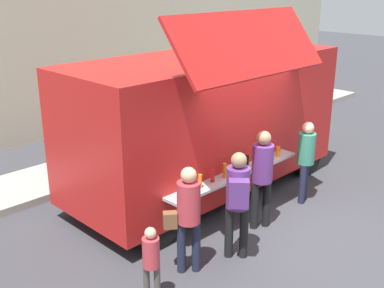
{
  "coord_description": "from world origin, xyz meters",
  "views": [
    {
      "loc": [
        -6.56,
        -4.16,
        4.18
      ],
      "look_at": [
        -0.68,
        1.7,
        1.3
      ],
      "focal_mm": 44.94,
      "sensor_mm": 36.0,
      "label": 1
    }
  ],
  "objects_px": {
    "food_truck_main": "(207,119)",
    "customer_extra_browsing": "(306,155)",
    "customer_front_ordering": "(262,171)",
    "child_near_queue": "(151,258)",
    "trash_bin": "(252,109)",
    "customer_rear_waiting": "(188,211)",
    "customer_mid_with_backpack": "(238,196)"
  },
  "relations": [
    {
      "from": "food_truck_main",
      "to": "customer_extra_browsing",
      "type": "distance_m",
      "value": 2.03
    },
    {
      "from": "customer_front_ordering",
      "to": "child_near_queue",
      "type": "height_order",
      "value": "customer_front_ordering"
    },
    {
      "from": "food_truck_main",
      "to": "customer_front_ordering",
      "type": "relative_size",
      "value": 3.28
    },
    {
      "from": "customer_extra_browsing",
      "to": "child_near_queue",
      "type": "distance_m",
      "value": 4.17
    },
    {
      "from": "customer_front_ordering",
      "to": "child_near_queue",
      "type": "xyz_separation_m",
      "value": [
        -2.71,
        -0.25,
        -0.38
      ]
    },
    {
      "from": "trash_bin",
      "to": "customer_rear_waiting",
      "type": "xyz_separation_m",
      "value": [
        -6.77,
        -4.13,
        0.52
      ]
    },
    {
      "from": "customer_front_ordering",
      "to": "customer_extra_browsing",
      "type": "distance_m",
      "value": 1.44
    },
    {
      "from": "customer_rear_waiting",
      "to": "child_near_queue",
      "type": "xyz_separation_m",
      "value": [
        -0.86,
        -0.18,
        -0.32
      ]
    },
    {
      "from": "trash_bin",
      "to": "customer_extra_browsing",
      "type": "height_order",
      "value": "customer_extra_browsing"
    },
    {
      "from": "customer_rear_waiting",
      "to": "child_near_queue",
      "type": "height_order",
      "value": "customer_rear_waiting"
    },
    {
      "from": "customer_extra_browsing",
      "to": "trash_bin",
      "type": "bearing_deg",
      "value": -59.99
    },
    {
      "from": "customer_front_ordering",
      "to": "customer_mid_with_backpack",
      "type": "height_order",
      "value": "customer_front_ordering"
    },
    {
      "from": "trash_bin",
      "to": "customer_mid_with_backpack",
      "type": "bearing_deg",
      "value": -143.58
    },
    {
      "from": "customer_mid_with_backpack",
      "to": "customer_extra_browsing",
      "type": "distance_m",
      "value": 2.54
    },
    {
      "from": "customer_mid_with_backpack",
      "to": "customer_rear_waiting",
      "type": "bearing_deg",
      "value": 118.55
    },
    {
      "from": "customer_front_ordering",
      "to": "customer_rear_waiting",
      "type": "xyz_separation_m",
      "value": [
        -1.86,
        -0.07,
        -0.07
      ]
    },
    {
      "from": "customer_rear_waiting",
      "to": "child_near_queue",
      "type": "bearing_deg",
      "value": 139.17
    },
    {
      "from": "customer_mid_with_backpack",
      "to": "child_near_queue",
      "type": "relative_size",
      "value": 1.54
    },
    {
      "from": "food_truck_main",
      "to": "customer_mid_with_backpack",
      "type": "bearing_deg",
      "value": -126.33
    },
    {
      "from": "food_truck_main",
      "to": "customer_front_ordering",
      "type": "bearing_deg",
      "value": -105.03
    },
    {
      "from": "customer_mid_with_backpack",
      "to": "food_truck_main",
      "type": "bearing_deg",
      "value": 11.62
    },
    {
      "from": "trash_bin",
      "to": "customer_front_ordering",
      "type": "height_order",
      "value": "customer_front_ordering"
    },
    {
      "from": "food_truck_main",
      "to": "customer_rear_waiting",
      "type": "relative_size",
      "value": 3.47
    },
    {
      "from": "child_near_queue",
      "to": "food_truck_main",
      "type": "bearing_deg",
      "value": -0.32
    },
    {
      "from": "food_truck_main",
      "to": "child_near_queue",
      "type": "relative_size",
      "value": 5.13
    },
    {
      "from": "trash_bin",
      "to": "child_near_queue",
      "type": "distance_m",
      "value": 8.76
    },
    {
      "from": "customer_front_ordering",
      "to": "trash_bin",
      "type": "bearing_deg",
      "value": -25.66
    },
    {
      "from": "trash_bin",
      "to": "child_near_queue",
      "type": "bearing_deg",
      "value": -150.49
    },
    {
      "from": "customer_front_ordering",
      "to": "customer_rear_waiting",
      "type": "bearing_deg",
      "value": 116.95
    },
    {
      "from": "customer_rear_waiting",
      "to": "customer_extra_browsing",
      "type": "xyz_separation_m",
      "value": [
        3.3,
        0.11,
        -0.02
      ]
    },
    {
      "from": "customer_mid_with_backpack",
      "to": "customer_extra_browsing",
      "type": "relative_size",
      "value": 1.08
    },
    {
      "from": "food_truck_main",
      "to": "customer_extra_browsing",
      "type": "relative_size",
      "value": 3.58
    }
  ]
}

